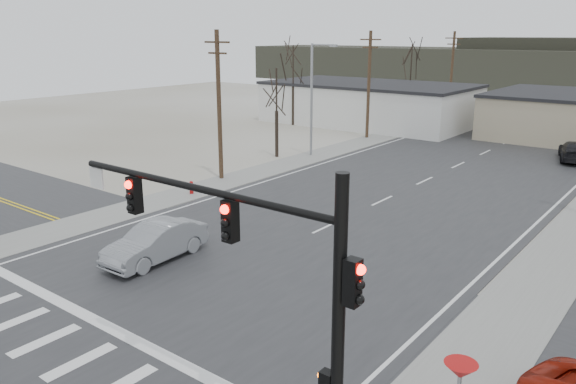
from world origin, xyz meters
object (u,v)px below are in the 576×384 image
at_px(traffic_signal_mast, 267,270).
at_px(fire_hydrant, 191,187).
at_px(sedan_crossing, 156,242).
at_px(car_far_a, 575,151).
at_px(car_far_b, 517,115).

relative_size(traffic_signal_mast, fire_hydrant, 10.29).
relative_size(sedan_crossing, car_far_a, 0.94).
xyz_separation_m(car_far_a, car_far_b, (-9.72, 18.25, -0.03)).
height_order(traffic_signal_mast, car_far_b, traffic_signal_mast).
distance_m(sedan_crossing, car_far_b, 51.61).
bearing_deg(fire_hydrant, sedan_crossing, -51.12).
relative_size(car_far_a, car_far_b, 1.22).
relative_size(fire_hydrant, car_far_a, 0.16).
xyz_separation_m(traffic_signal_mast, sedan_crossing, (-11.41, 5.91, -3.80)).
bearing_deg(traffic_signal_mast, fire_hydrant, 141.87).
height_order(car_far_a, car_far_b, car_far_a).
relative_size(fire_hydrant, sedan_crossing, 0.17).
xyz_separation_m(traffic_signal_mast, car_far_b, (-10.98, 57.52, -3.88)).
relative_size(sedan_crossing, car_far_b, 1.15).
bearing_deg(traffic_signal_mast, sedan_crossing, 152.61).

